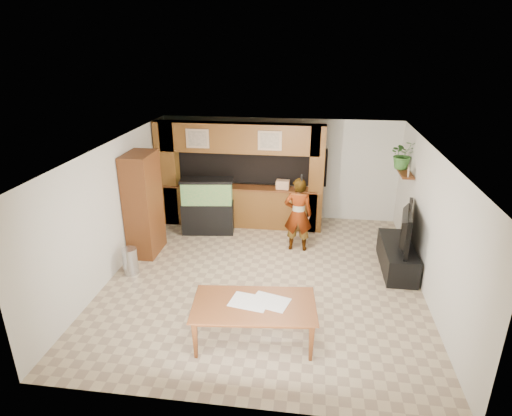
# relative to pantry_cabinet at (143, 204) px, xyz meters

# --- Properties ---
(floor) EXTENTS (6.50, 6.50, 0.00)m
(floor) POSITION_rel_pantry_cabinet_xyz_m (2.70, -0.77, -1.12)
(floor) COLOR tan
(floor) RESTS_ON ground
(ceiling) EXTENTS (6.50, 6.50, 0.00)m
(ceiling) POSITION_rel_pantry_cabinet_xyz_m (2.70, -0.77, 1.48)
(ceiling) COLOR white
(ceiling) RESTS_ON wall_back
(wall_back) EXTENTS (6.00, 0.00, 6.00)m
(wall_back) POSITION_rel_pantry_cabinet_xyz_m (2.70, 2.48, 0.18)
(wall_back) COLOR beige
(wall_back) RESTS_ON floor
(wall_left) EXTENTS (0.00, 6.50, 6.50)m
(wall_left) POSITION_rel_pantry_cabinet_xyz_m (-0.30, -0.77, 0.18)
(wall_left) COLOR beige
(wall_left) RESTS_ON floor
(wall_right) EXTENTS (0.00, 6.50, 6.50)m
(wall_right) POSITION_rel_pantry_cabinet_xyz_m (5.70, -0.77, 0.18)
(wall_right) COLOR beige
(wall_right) RESTS_ON floor
(partition) EXTENTS (4.20, 0.99, 2.60)m
(partition) POSITION_rel_pantry_cabinet_xyz_m (1.75, 1.86, 0.19)
(partition) COLOR brown
(partition) RESTS_ON floor
(wall_clock) EXTENTS (0.05, 0.25, 0.25)m
(wall_clock) POSITION_rel_pantry_cabinet_xyz_m (-0.27, 0.23, 0.78)
(wall_clock) COLOR black
(wall_clock) RESTS_ON wall_left
(wall_shelf) EXTENTS (0.25, 0.90, 0.04)m
(wall_shelf) POSITION_rel_pantry_cabinet_xyz_m (5.55, 1.18, 0.58)
(wall_shelf) COLOR brown
(wall_shelf) RESTS_ON wall_right
(pantry_cabinet) EXTENTS (0.56, 0.91, 2.24)m
(pantry_cabinet) POSITION_rel_pantry_cabinet_xyz_m (0.00, 0.00, 0.00)
(pantry_cabinet) COLOR brown
(pantry_cabinet) RESTS_ON floor
(trash_can) EXTENTS (0.30, 0.30, 0.55)m
(trash_can) POSITION_rel_pantry_cabinet_xyz_m (0.02, -0.97, -0.84)
(trash_can) COLOR #B2B2B7
(trash_can) RESTS_ON floor
(aquarium) EXTENTS (1.23, 0.46, 1.36)m
(aquarium) POSITION_rel_pantry_cabinet_xyz_m (1.10, 1.18, -0.45)
(aquarium) COLOR black
(aquarium) RESTS_ON floor
(tv_stand) EXTENTS (0.59, 1.62, 0.54)m
(tv_stand) POSITION_rel_pantry_cabinet_xyz_m (5.35, -0.05, -0.85)
(tv_stand) COLOR black
(tv_stand) RESTS_ON floor
(television) EXTENTS (0.45, 1.40, 0.80)m
(television) POSITION_rel_pantry_cabinet_xyz_m (5.35, -0.05, -0.18)
(television) COLOR black
(television) RESTS_ON tv_stand
(photo_frame) EXTENTS (0.05, 0.16, 0.20)m
(photo_frame) POSITION_rel_pantry_cabinet_xyz_m (5.55, 0.86, 0.70)
(photo_frame) COLOR tan
(photo_frame) RESTS_ON wall_shelf
(potted_plant) EXTENTS (0.68, 0.62, 0.65)m
(potted_plant) POSITION_rel_pantry_cabinet_xyz_m (5.52, 1.43, 0.93)
(potted_plant) COLOR #376E2C
(potted_plant) RESTS_ON wall_shelf
(person) EXTENTS (0.61, 0.41, 1.68)m
(person) POSITION_rel_pantry_cabinet_xyz_m (3.28, 0.56, -0.28)
(person) COLOR tan
(person) RESTS_ON floor
(microphone) EXTENTS (0.04, 0.11, 0.18)m
(microphone) POSITION_rel_pantry_cabinet_xyz_m (3.33, 0.40, 0.61)
(microphone) COLOR black
(microphone) RESTS_ON person
(dining_table) EXTENTS (1.97, 1.23, 0.66)m
(dining_table) POSITION_rel_pantry_cabinet_xyz_m (2.77, -2.72, -0.79)
(dining_table) COLOR brown
(dining_table) RESTS_ON floor
(newspaper_a) EXTENTS (0.65, 0.52, 0.01)m
(newspaper_a) POSITION_rel_pantry_cabinet_xyz_m (2.69, -2.63, -0.45)
(newspaper_a) COLOR silver
(newspaper_a) RESTS_ON dining_table
(newspaper_b) EXTENTS (0.66, 0.55, 0.01)m
(newspaper_b) POSITION_rel_pantry_cabinet_xyz_m (3.00, -2.59, -0.45)
(newspaper_b) COLOR silver
(newspaper_b) RESTS_ON dining_table
(counter_box) EXTENTS (0.33, 0.24, 0.21)m
(counter_box) POSITION_rel_pantry_cabinet_xyz_m (2.86, 1.68, 0.03)
(counter_box) COLOR tan
(counter_box) RESTS_ON partition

